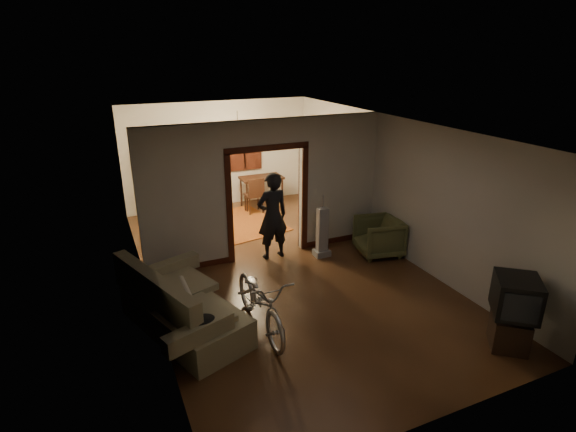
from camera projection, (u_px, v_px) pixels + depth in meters
floor at (282, 268)px, 8.81m from camera, size 5.00×8.50×0.01m
ceiling at (281, 125)px, 7.83m from camera, size 5.00×8.50×0.01m
wall_back at (219, 155)px, 11.96m from camera, size 5.00×0.02×2.80m
wall_left at (142, 220)px, 7.37m from camera, size 0.02×8.50×2.80m
wall_right at (393, 185)px, 9.27m from camera, size 0.02×8.50×2.80m
partition_wall at (267, 190)px, 8.96m from camera, size 5.00×0.14×2.80m
door_casing at (267, 204)px, 9.06m from camera, size 1.74×0.20×2.32m
far_window at (244, 147)px, 12.14m from camera, size 0.98×0.06×1.28m
chandelier at (238, 129)px, 10.13m from camera, size 0.24×0.24×0.24m
light_switch at (315, 192)px, 9.35m from camera, size 0.08×0.01×0.12m
sofa at (184, 300)px, 6.71m from camera, size 1.70×2.43×1.02m
rolled_paper at (186, 289)px, 7.00m from camera, size 0.10×0.76×0.10m
jacket at (201, 322)px, 5.89m from camera, size 0.44×0.33×0.13m
bicycle at (260, 301)px, 6.75m from camera, size 0.66×1.86×0.98m
armchair at (379, 236)px, 9.30m from camera, size 1.02×1.00×0.79m
tv_stand at (509, 332)px, 6.43m from camera, size 0.70×0.71×0.48m
crt_tv at (516, 296)px, 6.22m from camera, size 0.84×0.85×0.55m
vacuum at (322, 232)px, 9.17m from camera, size 0.32×0.26×1.05m
person at (272, 216)px, 8.99m from camera, size 0.68×0.47×1.80m
oriental_rug at (241, 223)px, 11.07m from camera, size 2.03×2.45×0.02m
locker at (176, 179)px, 11.46m from camera, size 1.00×0.67×1.86m
globe at (172, 139)px, 11.11m from camera, size 0.29×0.29×0.29m
desk at (262, 192)px, 12.12m from camera, size 1.23×0.87×0.82m
desk_chair at (254, 195)px, 11.67m from camera, size 0.52×0.52×0.96m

